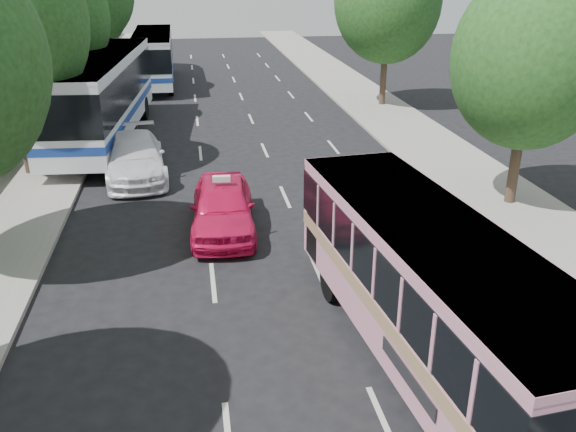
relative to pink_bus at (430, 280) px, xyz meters
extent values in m
plane|color=black|center=(-2.39, 0.18, -1.96)|extent=(120.00, 120.00, 0.00)
cube|color=#9E998E|center=(-10.89, 20.18, -1.88)|extent=(4.00, 90.00, 0.15)
cube|color=#9E998E|center=(6.11, 20.18, -1.90)|extent=(4.00, 90.00, 0.12)
cube|color=#9E998E|center=(-12.69, 20.18, -1.06)|extent=(0.30, 90.00, 1.50)
cylinder|color=#38281E|center=(-11.09, 14.18, -0.06)|extent=(0.36, 0.36, 3.80)
ellipsoid|color=#204117|center=(-11.09, 14.18, 3.94)|extent=(6.00, 6.00, 6.90)
cylinder|color=#38281E|center=(-10.99, 22.18, -0.21)|extent=(0.36, 0.36, 3.50)
ellipsoid|color=#204117|center=(-10.99, 22.18, 3.47)|extent=(5.52, 5.52, 6.35)
cylinder|color=#38281E|center=(-10.89, 30.18, 0.04)|extent=(0.36, 0.36, 3.99)
cylinder|color=#38281E|center=(-11.09, 38.18, -0.09)|extent=(0.36, 0.36, 3.72)
cylinder|color=#38281E|center=(6.31, 8.18, -0.34)|extent=(0.36, 0.36, 3.23)
ellipsoid|color=#204117|center=(6.31, 8.18, 3.06)|extent=(5.10, 5.10, 5.87)
sphere|color=#204117|center=(6.71, 7.88, 4.08)|extent=(3.32, 3.31, 3.31)
cylinder|color=#38281E|center=(6.61, 24.18, -0.06)|extent=(0.36, 0.36, 3.80)
ellipsoid|color=#204117|center=(6.61, 24.18, 3.94)|extent=(6.00, 6.00, 6.90)
cube|color=pink|center=(0.00, 0.00, -0.13)|extent=(3.41, 10.02, 2.63)
cube|color=#9E7A59|center=(0.00, 0.00, -0.43)|extent=(3.45, 10.04, 0.34)
cube|color=black|center=(0.00, 0.00, 0.35)|extent=(3.46, 10.05, 1.08)
cube|color=pink|center=(0.00, 0.00, 1.11)|extent=(3.43, 10.04, 0.16)
cylinder|color=black|center=(-1.36, 2.83, -1.45)|extent=(0.39, 1.05, 1.02)
cylinder|color=black|center=(0.78, 3.04, -1.45)|extent=(0.39, 1.05, 1.02)
imported|color=#E0134F|center=(-3.80, 7.54, -1.13)|extent=(2.22, 4.96, 1.66)
imported|color=white|center=(-6.89, 13.37, -1.14)|extent=(2.84, 5.80, 1.62)
cube|color=white|center=(-8.69, 18.89, 0.35)|extent=(3.88, 13.51, 3.39)
cube|color=black|center=(-8.69, 18.89, 0.77)|extent=(3.93, 13.55, 1.67)
cube|color=navy|center=(-8.69, 18.89, -0.51)|extent=(3.92, 13.53, 0.33)
cube|color=white|center=(-8.69, 18.89, 1.96)|extent=(3.90, 13.53, 0.16)
cylinder|color=black|center=(-9.62, 23.19, -1.35)|extent=(0.45, 1.25, 1.22)
cylinder|color=black|center=(-7.10, 22.99, -1.35)|extent=(0.45, 1.25, 1.22)
cylinder|color=black|center=(-10.33, 14.34, -1.35)|extent=(0.45, 1.25, 1.22)
cylinder|color=black|center=(-7.80, 14.13, -1.35)|extent=(0.45, 1.25, 1.22)
cube|color=silver|center=(-6.89, 33.26, 0.04)|extent=(2.60, 11.58, 2.94)
cube|color=black|center=(-6.89, 33.26, 0.40)|extent=(2.65, 11.61, 1.44)
cube|color=navy|center=(-6.89, 33.26, -0.70)|extent=(2.64, 11.60, 0.29)
cube|color=silver|center=(-6.89, 33.26, 1.44)|extent=(2.62, 11.60, 0.13)
cylinder|color=black|center=(-8.02, 36.90, -1.43)|extent=(0.32, 1.06, 1.06)
cylinder|color=black|center=(-5.86, 36.93, -1.43)|extent=(0.32, 1.06, 1.06)
cylinder|color=black|center=(-7.92, 29.20, -1.43)|extent=(0.32, 1.06, 1.06)
cylinder|color=black|center=(-5.77, 29.23, -1.43)|extent=(0.32, 1.06, 1.06)
cube|color=silver|center=(-3.80, 7.54, -0.21)|extent=(0.56, 0.21, 0.18)
camera|label=1|loc=(-4.59, -10.32, 6.01)|focal=38.00mm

